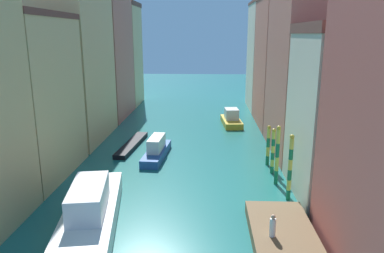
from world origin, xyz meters
name	(u,v)px	position (x,y,z in m)	size (l,w,h in m)	color
ground_plane	(183,148)	(0.00, 24.50, 0.00)	(154.00, 154.00, 0.00)	#1E6B66
building_left_1	(24,97)	(-12.86, 16.01, 7.01)	(6.84, 10.65, 14.00)	#DBB77A
building_left_2	(71,49)	(-12.86, 27.78, 10.53)	(6.84, 12.23, 21.03)	#DBB77A
building_left_3	(103,54)	(-12.86, 40.19, 9.33)	(6.84, 12.08, 18.64)	#C6705B
building_left_4	(120,54)	(-12.86, 50.52, 8.74)	(6.84, 8.48, 17.45)	#DBB77A
building_right_1	(344,112)	(12.86, 13.26, 6.52)	(6.84, 8.87, 13.01)	beige
building_right_2	(310,53)	(12.86, 23.94, 10.31)	(6.84, 12.15, 20.60)	#C6705B
building_right_3	(284,61)	(12.86, 36.27, 8.66)	(6.84, 12.10, 17.30)	#C6705B
building_right_4	(270,56)	(12.86, 47.76, 8.67)	(6.84, 10.72, 17.32)	beige
waterfront_dock	(282,235)	(7.32, 6.10, 0.40)	(3.79, 7.47, 0.79)	brown
person_on_dock	(273,226)	(6.54, 5.24, 1.42)	(0.36, 0.36, 1.36)	white
mooring_pole_0	(290,167)	(8.85, 11.84, 2.62)	(0.34, 0.34, 5.14)	#197247
mooring_pole_1	(277,155)	(8.45, 14.87, 2.56)	(0.35, 0.35, 5.02)	#197247
mooring_pole_2	(273,150)	(8.54, 17.37, 2.13)	(0.35, 0.35, 4.16)	#197247
mooring_pole_3	(268,145)	(8.46, 19.52, 2.00)	(0.36, 0.36, 3.89)	#197247
vaporetto_white	(90,214)	(-4.73, 6.91, 1.04)	(5.25, 13.18, 3.03)	white
gondola_black	(132,145)	(-5.71, 24.69, 0.25)	(2.06, 9.19, 0.50)	black
motorboat_0	(157,150)	(-2.47, 21.33, 0.79)	(2.26, 7.49, 2.13)	#234C93
motorboat_1	(231,119)	(5.95, 35.46, 0.78)	(2.86, 6.42, 2.26)	gold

